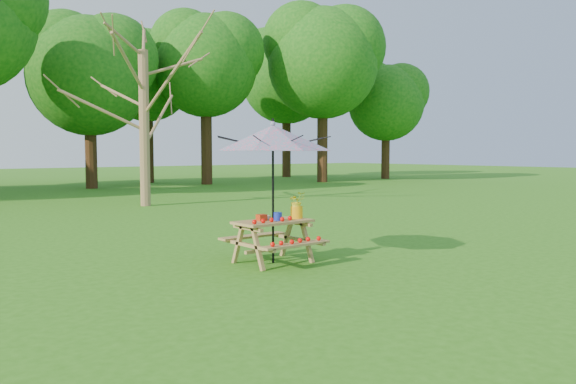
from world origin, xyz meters
TOP-DOWN VIEW (x-y plane):
  - ground at (0.00, 0.00)m, footprint 120.00×120.00m
  - picnic_table at (2.00, 4.27)m, footprint 1.20×1.32m
  - patio_umbrella at (2.00, 4.27)m, footprint 2.14×2.14m
  - produce_bins at (1.95, 4.30)m, footprint 0.34×0.35m
  - tomatoes_row at (1.85, 4.09)m, footprint 0.77×0.13m
  - flower_bucket at (2.45, 4.23)m, footprint 0.31×0.28m

SIDE VIEW (x-z plane):
  - ground at x=0.00m, z-range 0.00..0.00m
  - picnic_table at x=2.00m, z-range -0.01..0.66m
  - tomatoes_row at x=1.85m, z-range 0.67..0.74m
  - produce_bins at x=1.95m, z-range 0.66..0.79m
  - flower_bucket at x=2.45m, z-range 0.68..1.11m
  - patio_umbrella at x=2.00m, z-range 0.82..3.07m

